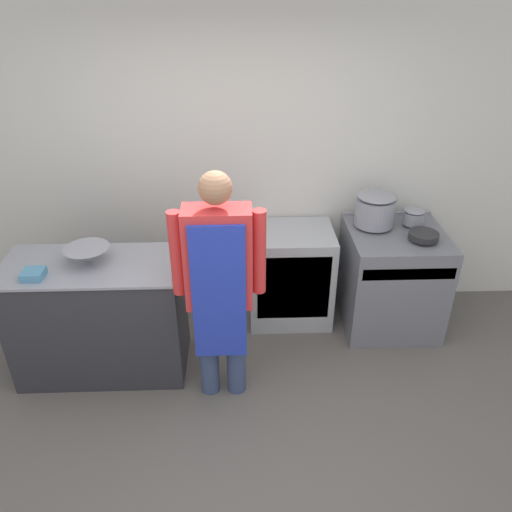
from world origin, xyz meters
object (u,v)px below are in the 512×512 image
at_px(stove, 391,279).
at_px(plastic_tub, 33,274).
at_px(mixing_bowl, 88,255).
at_px(person_cook, 219,279).
at_px(saute_pan, 424,236).
at_px(fridge_unit, 290,275).
at_px(sauce_pot, 414,216).
at_px(stock_pot, 375,209).

relative_size(stove, plastic_tub, 6.40).
distance_m(stove, plastic_tub, 2.83).
xyz_separation_m(stove, mixing_bowl, (-2.38, -0.48, 0.56)).
xyz_separation_m(person_cook, saute_pan, (1.60, 0.67, -0.05)).
bearing_deg(person_cook, stove, 29.16).
height_order(stove, fridge_unit, stove).
distance_m(fridge_unit, saute_pan, 1.17).
distance_m(fridge_unit, mixing_bowl, 1.73).
distance_m(fridge_unit, plastic_tub, 2.08).
relative_size(mixing_bowl, saute_pan, 1.36).
relative_size(saute_pan, sauce_pot, 1.36).
xyz_separation_m(stove, stock_pot, (-0.18, 0.14, 0.60)).
bearing_deg(plastic_tub, stove, 13.86).
distance_m(stove, fridge_unit, 0.87).
bearing_deg(stove, person_cook, -150.84).
bearing_deg(fridge_unit, person_cook, -122.04).
distance_m(plastic_tub, sauce_pot, 2.97).
xyz_separation_m(saute_pan, sauce_pot, (0.00, 0.27, 0.04)).
height_order(fridge_unit, saute_pan, saute_pan).
xyz_separation_m(stove, sauce_pot, (0.16, 0.14, 0.53)).
distance_m(stove, saute_pan, 0.53).
relative_size(mixing_bowl, sauce_pot, 1.84).
xyz_separation_m(person_cook, mixing_bowl, (-0.94, 0.33, 0.02)).
relative_size(person_cook, saute_pan, 7.29).
distance_m(fridge_unit, sauce_pot, 1.16).
bearing_deg(plastic_tub, saute_pan, 10.56).
distance_m(stove, mixing_bowl, 2.49).
distance_m(fridge_unit, stock_pot, 0.92).
bearing_deg(fridge_unit, saute_pan, -14.17).
xyz_separation_m(stock_pot, saute_pan, (0.34, -0.27, -0.12)).
xyz_separation_m(fridge_unit, saute_pan, (1.02, -0.26, 0.51)).
relative_size(plastic_tub, stock_pot, 0.44).
bearing_deg(mixing_bowl, plastic_tub, -149.42).
relative_size(plastic_tub, sauce_pot, 0.81).
relative_size(plastic_tub, saute_pan, 0.60).
bearing_deg(fridge_unit, stock_pot, 0.98).
relative_size(person_cook, stock_pot, 5.32).
bearing_deg(stove, sauce_pot, 40.63).
bearing_deg(person_cook, mixing_bowl, 160.78).
relative_size(stock_pot, saute_pan, 1.37).
bearing_deg(saute_pan, person_cook, -157.24).
relative_size(person_cook, mixing_bowl, 5.38).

